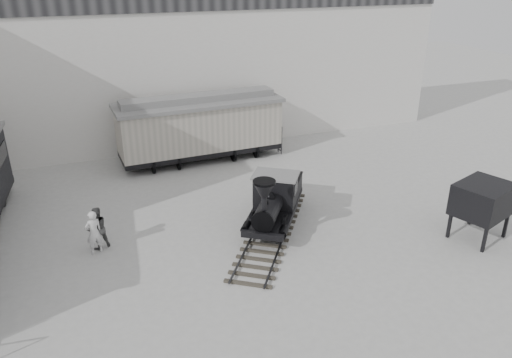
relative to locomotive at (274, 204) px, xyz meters
name	(u,v)px	position (x,y,z in m)	size (l,w,h in m)	color
ground	(267,269)	(-1.49, -3.05, -1.06)	(90.00, 90.00, 0.00)	#9E9E9B
north_wall	(175,54)	(-1.49, 11.93, 4.49)	(34.00, 2.51, 11.00)	silver
locomotive	(274,204)	(0.00, 0.00, 0.00)	(6.01, 7.75, 2.88)	#373229
boxcar	(200,126)	(-0.95, 8.80, 0.94)	(9.47, 3.37, 3.82)	black
visitor_a	(94,232)	(-7.39, 0.37, -0.15)	(0.67, 0.44, 1.82)	silver
visitor_b	(97,228)	(-7.25, 0.71, -0.17)	(0.86, 0.67, 1.78)	#3E3E3E
coal_hopper	(482,203)	(7.54, -3.84, 0.51)	(2.69, 2.46, 2.41)	black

